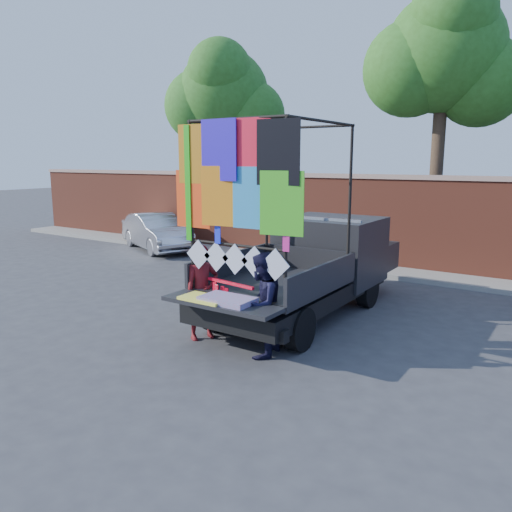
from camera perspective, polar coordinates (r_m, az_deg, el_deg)
The scene contains 10 objects.
ground at distance 8.53m, azimuth -2.06°, elevation -9.66°, with size 90.00×90.00×0.00m, color #38383A.
brick_wall at distance 14.36m, azimuth 14.50°, elevation 3.88°, with size 30.00×0.45×2.61m.
curb at distance 13.92m, azimuth 13.29°, elevation -1.57°, with size 30.00×1.20×0.12m, color gray.
tree_left at distance 18.49m, azimuth -3.83°, elevation 17.47°, with size 4.20×3.30×7.05m.
tree_mid at distance 15.28m, azimuth 20.68°, elevation 20.42°, with size 4.20×3.30×7.73m.
pickup_truck at distance 10.21m, azimuth 7.04°, elevation -0.95°, with size 2.29×5.75×3.62m.
sedan at distance 17.20m, azimuth -11.27°, elevation 2.74°, with size 1.30×3.73×1.23m, color silver.
woman at distance 8.46m, azimuth -6.18°, elevation -4.09°, with size 0.59×0.39×1.63m, color maroon.
man at distance 7.66m, azimuth 0.62°, elevation -5.61°, with size 0.80×0.62×1.64m, color black.
streamer_bundle at distance 8.09m, azimuth -3.63°, elevation -4.42°, with size 1.00×0.20×0.69m.
Camera 1 is at (4.69, -6.47, 3.00)m, focal length 35.00 mm.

